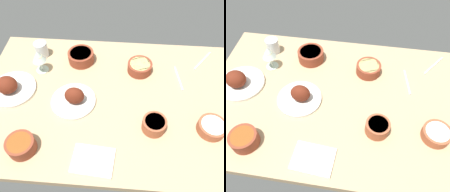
% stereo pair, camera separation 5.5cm
% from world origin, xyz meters
% --- Properties ---
extents(dining_table, '(1.40, 0.90, 0.04)m').
position_xyz_m(dining_table, '(0.00, 0.00, 0.02)').
color(dining_table, tan).
rests_on(dining_table, ground).
extents(plate_near_viewer, '(0.23, 0.23, 0.11)m').
position_xyz_m(plate_near_viewer, '(-0.19, -0.04, 0.07)').
color(plate_near_viewer, silver).
rests_on(plate_near_viewer, dining_table).
extents(plate_far_side, '(0.25, 0.25, 0.10)m').
position_xyz_m(plate_far_side, '(-0.54, 0.01, 0.07)').
color(plate_far_side, silver).
rests_on(plate_far_side, dining_table).
extents(bowl_onions, '(0.15, 0.15, 0.06)m').
position_xyz_m(bowl_onions, '(-0.20, 0.26, 0.07)').
color(bowl_onions, brown).
rests_on(bowl_onions, dining_table).
extents(bowl_cream, '(0.13, 0.13, 0.05)m').
position_xyz_m(bowl_cream, '(0.48, -0.15, 0.07)').
color(bowl_cream, '#A35133').
rests_on(bowl_cream, dining_table).
extents(bowl_sauce, '(0.11, 0.11, 0.06)m').
position_xyz_m(bowl_sauce, '(0.21, -0.16, 0.07)').
color(bowl_sauce, '#A35133').
rests_on(bowl_sauce, dining_table).
extents(bowl_potatoes, '(0.14, 0.14, 0.06)m').
position_xyz_m(bowl_potatoes, '(0.14, 0.21, 0.07)').
color(bowl_potatoes, brown).
rests_on(bowl_potatoes, dining_table).
extents(bowl_soup, '(0.13, 0.13, 0.06)m').
position_xyz_m(bowl_soup, '(-0.37, -0.31, 0.08)').
color(bowl_soup, brown).
rests_on(bowl_soup, dining_table).
extents(wine_glass, '(0.08, 0.08, 0.14)m').
position_xyz_m(wine_glass, '(-0.41, 0.17, 0.14)').
color(wine_glass, silver).
rests_on(wine_glass, dining_table).
extents(water_tumbler, '(0.07, 0.07, 0.09)m').
position_xyz_m(water_tumbler, '(-0.44, 0.30, 0.09)').
color(water_tumbler, silver).
rests_on(water_tumbler, dining_table).
extents(folded_napkin, '(0.19, 0.15, 0.01)m').
position_xyz_m(folded_napkin, '(-0.06, -0.34, 0.05)').
color(folded_napkin, white).
rests_on(folded_napkin, dining_table).
extents(fork_loose, '(0.12, 0.15, 0.01)m').
position_xyz_m(fork_loose, '(0.51, 0.32, 0.04)').
color(fork_loose, silver).
rests_on(fork_loose, dining_table).
extents(spoon_loose, '(0.04, 0.17, 0.01)m').
position_xyz_m(spoon_loose, '(0.36, 0.17, 0.04)').
color(spoon_loose, silver).
rests_on(spoon_loose, dining_table).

